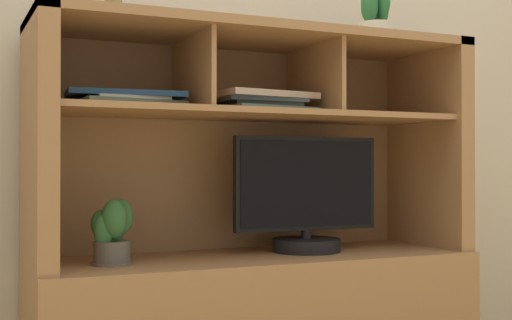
% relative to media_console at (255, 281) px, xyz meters
% --- Properties ---
extents(back_wall, '(6.00, 0.02, 2.80)m').
position_rel_media_console_xyz_m(back_wall, '(0.00, 0.28, 1.01)').
color(back_wall, beige).
rests_on(back_wall, ground).
extents(media_console, '(1.50, 0.55, 1.25)m').
position_rel_media_console_xyz_m(media_console, '(0.00, 0.00, 0.00)').
color(media_console, '#9B6E45').
rests_on(media_console, ground).
extents(tv_monitor, '(0.55, 0.24, 0.41)m').
position_rel_media_console_xyz_m(tv_monitor, '(0.20, -0.00, 0.27)').
color(tv_monitor, black).
rests_on(tv_monitor, media_console).
extents(potted_orchid, '(0.13, 0.13, 0.21)m').
position_rel_media_console_xyz_m(potted_orchid, '(-0.51, -0.05, 0.19)').
color(potted_orchid, '#535048').
rests_on(potted_orchid, media_console).
extents(magazine_stack_left, '(0.38, 0.26, 0.05)m').
position_rel_media_console_xyz_m(magazine_stack_left, '(-0.45, 0.01, 0.61)').
color(magazine_stack_left, slate).
rests_on(magazine_stack_left, media_console).
extents(magazine_stack_centre, '(0.37, 0.35, 0.07)m').
position_rel_media_console_xyz_m(magazine_stack_centre, '(0.02, 0.02, 0.62)').
color(magazine_stack_centre, slate).
rests_on(magazine_stack_centre, media_console).
extents(diffuser_bottle, '(0.06, 0.06, 0.32)m').
position_rel_media_console_xyz_m(diffuser_bottle, '(-0.49, 0.02, 0.93)').
color(diffuser_bottle, olive).
rests_on(diffuser_bottle, media_console).
extents(potted_succulent, '(0.16, 0.16, 0.21)m').
position_rel_media_console_xyz_m(potted_succulent, '(0.48, -0.02, 0.94)').
color(potted_succulent, beige).
rests_on(potted_succulent, media_console).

